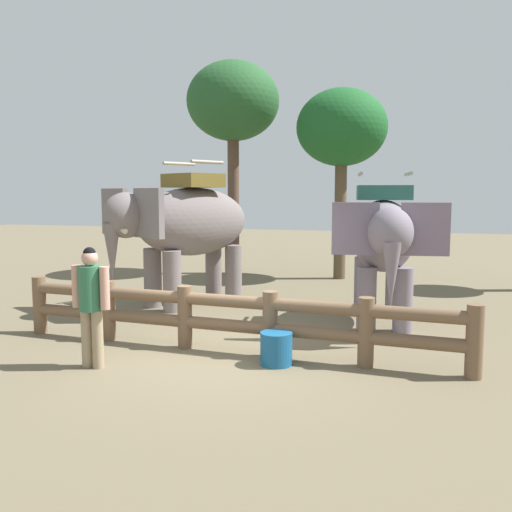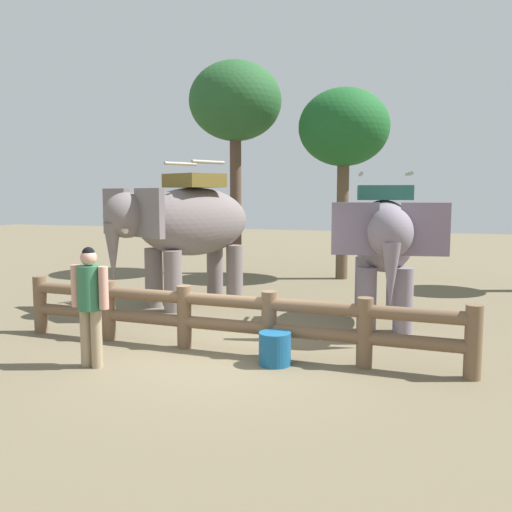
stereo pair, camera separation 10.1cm
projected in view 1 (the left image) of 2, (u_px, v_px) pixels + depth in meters
name	position (u px, v px, depth m)	size (l,w,h in m)	color
ground_plane	(220.00, 357.00, 8.77)	(60.00, 60.00, 0.00)	brown
log_fence	(226.00, 316.00, 8.97)	(7.71, 0.62, 1.05)	brown
elephant_near_left	(185.00, 225.00, 12.65)	(3.08, 3.86, 3.30)	slate
elephant_center	(383.00, 240.00, 10.80)	(2.02, 3.53, 2.98)	slate
tourist_woman_in_black	(91.00, 298.00, 8.15)	(0.63, 0.37, 1.79)	#9E8868
tree_far_left	(342.00, 130.00, 16.36)	(2.67, 2.67, 5.64)	brown
tree_far_right	(233.00, 104.00, 17.36)	(2.90, 2.90, 6.67)	brown
feed_bucket	(276.00, 349.00, 8.36)	(0.48, 0.48, 0.50)	#19598C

